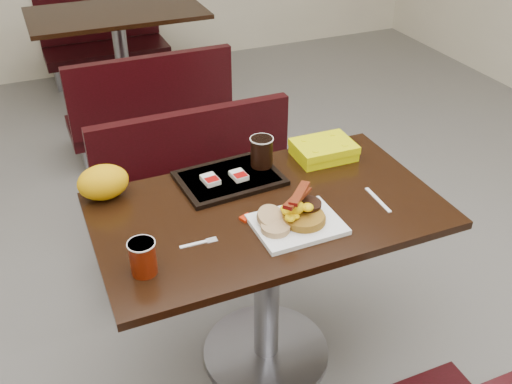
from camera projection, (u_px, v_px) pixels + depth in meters
name	position (u px, v px, depth m)	size (l,w,h in m)	color
floor	(266.00, 354.00, 2.43)	(6.00, 7.00, 0.01)	gray
table_near	(267.00, 287.00, 2.23)	(1.20, 0.70, 0.75)	black
bench_near_n	(208.00, 197.00, 2.77)	(1.00, 0.46, 0.72)	black
table_far	(123.00, 63.00, 4.23)	(1.20, 0.70, 0.75)	black
bench_far_s	(146.00, 101.00, 3.70)	(1.00, 0.46, 0.72)	black
bench_far_n	(105.00, 36.00, 4.78)	(1.00, 0.46, 0.72)	black
platter	(297.00, 224.00, 1.92)	(0.29, 0.22, 0.02)	white
pancake_stack	(304.00, 217.00, 1.92)	(0.15, 0.15, 0.03)	#8A5C17
sausage_patty	(308.00, 204.00, 1.94)	(0.09, 0.09, 0.01)	black
scrambled_eggs	(296.00, 208.00, 1.89)	(0.09, 0.08, 0.05)	#FFE605
bacon_strips	(298.00, 197.00, 1.89)	(0.17, 0.08, 0.01)	#4B0505
muffin_bottom	(275.00, 227.00, 1.88)	(0.10, 0.10, 0.02)	tan
muffin_top	(271.00, 217.00, 1.90)	(0.09, 0.09, 0.02)	tan
coffee_cup_near	(143.00, 258.00, 1.71)	(0.08, 0.08, 0.11)	#8D1E05
fork	(193.00, 244.00, 1.84)	(0.12, 0.02, 0.00)	white
knife	(378.00, 200.00, 2.06)	(0.16, 0.01, 0.00)	white
condiment_syrup	(246.00, 218.00, 1.96)	(0.04, 0.03, 0.01)	#BB2208
condiment_ketchup	(222.00, 196.00, 2.07)	(0.04, 0.03, 0.01)	#8C0504
tray	(230.00, 178.00, 2.16)	(0.37, 0.26, 0.02)	black
hashbrown_sleeve_left	(210.00, 180.00, 2.12)	(0.05, 0.07, 0.02)	silver
hashbrown_sleeve_right	(239.00, 175.00, 2.15)	(0.05, 0.07, 0.02)	silver
coffee_cup_far	(262.00, 152.00, 2.19)	(0.08, 0.08, 0.12)	black
clamshell	(324.00, 150.00, 2.30)	(0.23, 0.18, 0.06)	#DAD803
paper_bag	(103.00, 182.00, 2.04)	(0.18, 0.13, 0.13)	#E6A707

